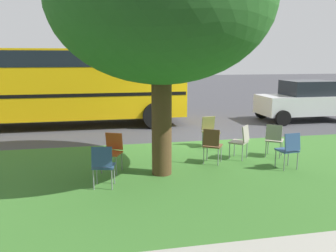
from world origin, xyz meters
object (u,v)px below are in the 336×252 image
object	(u,v)px
chair_1	(113,149)
chair_6	(289,148)
chair_4	(274,138)
chair_2	(210,129)
chair_3	(103,163)
parked_car	(305,101)
school_bus	(44,80)
street_tree	(161,1)
chair_0	(212,143)
chair_5	(241,139)

from	to	relation	value
chair_1	chair_6	bearing A→B (deg)	170.16
chair_1	chair_4	size ratio (longest dim) A/B	1.00
chair_1	chair_2	xyz separation A→B (m)	(-2.89, -1.72, 0.00)
chair_3	chair_6	distance (m)	4.28
parked_car	school_bus	bearing A→B (deg)	-4.77
street_tree	chair_2	world-z (taller)	street_tree
chair_0	chair_2	bearing A→B (deg)	-106.33
chair_0	chair_4	distance (m)	1.79
school_bus	chair_4	bearing A→B (deg)	138.81
parked_car	school_bus	xyz separation A→B (m)	(10.29, -0.86, 0.92)
chair_4	school_bus	bearing A→B (deg)	-41.19
chair_0	school_bus	bearing A→B (deg)	-51.59
chair_0	chair_2	world-z (taller)	same
street_tree	chair_6	world-z (taller)	street_tree
street_tree	chair_6	xyz separation A→B (m)	(-2.96, 0.27, -3.21)
chair_2	parked_car	distance (m)	6.16
chair_2	school_bus	xyz separation A→B (m)	(5.11, -4.19, 1.24)
chair_4	chair_2	bearing A→B (deg)	-47.52
street_tree	chair_1	world-z (taller)	street_tree
street_tree	parked_car	bearing A→B (deg)	-141.93
street_tree	chair_5	bearing A→B (deg)	-161.47
chair_4	chair_5	world-z (taller)	same
chair_4	school_bus	xyz separation A→B (m)	(6.40, -5.60, 1.24)
chair_4	street_tree	bearing A→B (deg)	13.30
street_tree	chair_2	xyz separation A→B (m)	(-1.83, -2.15, -3.21)
chair_3	chair_1	bearing A→B (deg)	-102.52
chair_5	parked_car	size ratio (longest dim) A/B	0.24
street_tree	chair_0	distance (m)	3.51
chair_2	chair_3	xyz separation A→B (m)	(3.13, 2.80, 0.00)
chair_2	chair_1	bearing A→B (deg)	30.80
chair_4	parked_car	size ratio (longest dim) A/B	0.24
chair_0	street_tree	bearing A→B (deg)	20.55
chair_1	chair_2	distance (m)	3.37
chair_3	chair_0	bearing A→B (deg)	-156.44
chair_0	chair_5	world-z (taller)	same
chair_4	chair_6	world-z (taller)	same
chair_2	chair_3	distance (m)	4.20
parked_car	school_bus	size ratio (longest dim) A/B	0.36
chair_0	chair_6	size ratio (longest dim) A/B	1.00
chair_2	parked_car	world-z (taller)	parked_car
chair_2	chair_0	bearing A→B (deg)	73.67
chair_4	chair_1	bearing A→B (deg)	4.28
chair_5	chair_4	bearing A→B (deg)	179.79
chair_0	chair_5	size ratio (longest dim) A/B	1.00
parked_car	chair_0	bearing A→B (deg)	41.36
school_bus	chair_2	bearing A→B (deg)	140.64
street_tree	chair_4	distance (m)	4.53
chair_2	street_tree	bearing A→B (deg)	49.63
street_tree	school_bus	distance (m)	7.41
chair_3	parked_car	world-z (taller)	parked_car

